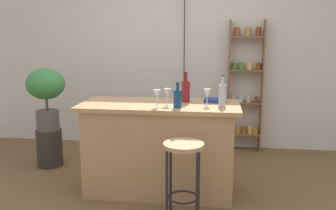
{
  "coord_description": "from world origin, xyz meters",
  "views": [
    {
      "loc": [
        0.55,
        -3.26,
        1.61
      ],
      "look_at": [
        0.05,
        0.55,
        0.85
      ],
      "focal_mm": 39.91,
      "sensor_mm": 36.0,
      "label": 1
    }
  ],
  "objects_px": {
    "bottle_spirits_clear": "(222,95)",
    "spice_shelf": "(245,86)",
    "wine_glass_left": "(168,93)",
    "bottle_sauce_amber": "(186,91)",
    "cookbook": "(215,100)",
    "wine_glass_center": "(207,94)",
    "plant_stool": "(50,148)",
    "bar_stool": "(183,164)",
    "wine_glass_right": "(157,95)",
    "potted_plant": "(46,91)",
    "bottle_soda_blue": "(178,98)"
  },
  "relations": [
    {
      "from": "spice_shelf",
      "to": "plant_stool",
      "type": "xyz_separation_m",
      "value": [
        -2.38,
        -0.94,
        -0.66
      ]
    },
    {
      "from": "plant_stool",
      "to": "spice_shelf",
      "type": "bearing_deg",
      "value": 21.69
    },
    {
      "from": "bottle_spirits_clear",
      "to": "wine_glass_left",
      "type": "distance_m",
      "value": 0.52
    },
    {
      "from": "wine_glass_left",
      "to": "bar_stool",
      "type": "bearing_deg",
      "value": -68.7
    },
    {
      "from": "bar_stool",
      "to": "potted_plant",
      "type": "relative_size",
      "value": 0.95
    },
    {
      "from": "plant_stool",
      "to": "wine_glass_right",
      "type": "distance_m",
      "value": 1.8
    },
    {
      "from": "spice_shelf",
      "to": "bottle_soda_blue",
      "type": "height_order",
      "value": "spice_shelf"
    },
    {
      "from": "plant_stool",
      "to": "bottle_sauce_amber",
      "type": "height_order",
      "value": "bottle_sauce_amber"
    },
    {
      "from": "bottle_sauce_amber",
      "to": "cookbook",
      "type": "height_order",
      "value": "bottle_sauce_amber"
    },
    {
      "from": "wine_glass_center",
      "to": "plant_stool",
      "type": "bearing_deg",
      "value": 162.23
    },
    {
      "from": "bottle_spirits_clear",
      "to": "cookbook",
      "type": "bearing_deg",
      "value": 107.88
    },
    {
      "from": "plant_stool",
      "to": "bottle_soda_blue",
      "type": "bearing_deg",
      "value": -23.99
    },
    {
      "from": "bar_stool",
      "to": "spice_shelf",
      "type": "xyz_separation_m",
      "value": [
        0.64,
        2.1,
        0.36
      ]
    },
    {
      "from": "bottle_sauce_amber",
      "to": "wine_glass_right",
      "type": "distance_m",
      "value": 0.37
    },
    {
      "from": "bottle_spirits_clear",
      "to": "wine_glass_right",
      "type": "bearing_deg",
      "value": -169.46
    },
    {
      "from": "bottle_sauce_amber",
      "to": "wine_glass_left",
      "type": "relative_size",
      "value": 1.87
    },
    {
      "from": "bottle_soda_blue",
      "to": "cookbook",
      "type": "relative_size",
      "value": 1.14
    },
    {
      "from": "wine_glass_right",
      "to": "cookbook",
      "type": "bearing_deg",
      "value": 31.06
    },
    {
      "from": "wine_glass_right",
      "to": "bottle_spirits_clear",
      "type": "bearing_deg",
      "value": 10.54
    },
    {
      "from": "bottle_soda_blue",
      "to": "cookbook",
      "type": "xyz_separation_m",
      "value": [
        0.34,
        0.33,
        -0.07
      ]
    },
    {
      "from": "bottle_soda_blue",
      "to": "wine_glass_right",
      "type": "relative_size",
      "value": 1.46
    },
    {
      "from": "plant_stool",
      "to": "wine_glass_left",
      "type": "xyz_separation_m",
      "value": [
        1.53,
        -0.64,
        0.81
      ]
    },
    {
      "from": "wine_glass_center",
      "to": "bar_stool",
      "type": "bearing_deg",
      "value": -107.46
    },
    {
      "from": "bottle_soda_blue",
      "to": "wine_glass_left",
      "type": "relative_size",
      "value": 1.46
    },
    {
      "from": "bar_stool",
      "to": "bottle_spirits_clear",
      "type": "height_order",
      "value": "bottle_spirits_clear"
    },
    {
      "from": "bar_stool",
      "to": "wine_glass_center",
      "type": "bearing_deg",
      "value": 72.54
    },
    {
      "from": "plant_stool",
      "to": "wine_glass_right",
      "type": "xyz_separation_m",
      "value": [
        1.44,
        -0.72,
        0.81
      ]
    },
    {
      "from": "potted_plant",
      "to": "bottle_spirits_clear",
      "type": "xyz_separation_m",
      "value": [
        2.05,
        -0.61,
        0.11
      ]
    },
    {
      "from": "spice_shelf",
      "to": "wine_glass_right",
      "type": "bearing_deg",
      "value": -119.27
    },
    {
      "from": "bottle_sauce_amber",
      "to": "wine_glass_right",
      "type": "xyz_separation_m",
      "value": [
        -0.24,
        -0.28,
        0.0
      ]
    },
    {
      "from": "bottle_sauce_amber",
      "to": "cookbook",
      "type": "bearing_deg",
      "value": 7.99
    },
    {
      "from": "plant_stool",
      "to": "wine_glass_center",
      "type": "bearing_deg",
      "value": -17.77
    },
    {
      "from": "potted_plant",
      "to": "wine_glass_left",
      "type": "distance_m",
      "value": 1.66
    },
    {
      "from": "wine_glass_left",
      "to": "spice_shelf",
      "type": "bearing_deg",
      "value": 61.89
    },
    {
      "from": "bottle_spirits_clear",
      "to": "spice_shelf",
      "type": "bearing_deg",
      "value": 78.12
    },
    {
      "from": "potted_plant",
      "to": "wine_glass_right",
      "type": "xyz_separation_m",
      "value": [
        1.44,
        -0.72,
        0.11
      ]
    },
    {
      "from": "wine_glass_left",
      "to": "plant_stool",
      "type": "bearing_deg",
      "value": 157.4
    },
    {
      "from": "potted_plant",
      "to": "cookbook",
      "type": "xyz_separation_m",
      "value": [
        1.98,
        -0.39,
        0.01
      ]
    },
    {
      "from": "bottle_sauce_amber",
      "to": "bottle_soda_blue",
      "type": "xyz_separation_m",
      "value": [
        -0.05,
        -0.29,
        -0.03
      ]
    },
    {
      "from": "plant_stool",
      "to": "bottle_sauce_amber",
      "type": "distance_m",
      "value": 1.92
    },
    {
      "from": "bottle_sauce_amber",
      "to": "bottle_spirits_clear",
      "type": "distance_m",
      "value": 0.4
    },
    {
      "from": "bar_stool",
      "to": "wine_glass_right",
      "type": "xyz_separation_m",
      "value": [
        -0.29,
        0.44,
        0.51
      ]
    },
    {
      "from": "spice_shelf",
      "to": "cookbook",
      "type": "xyz_separation_m",
      "value": [
        -0.39,
        -1.34,
        0.04
      ]
    },
    {
      "from": "wine_glass_left",
      "to": "cookbook",
      "type": "height_order",
      "value": "wine_glass_left"
    },
    {
      "from": "bottle_sauce_amber",
      "to": "wine_glass_right",
      "type": "bearing_deg",
      "value": -130.84
    },
    {
      "from": "spice_shelf",
      "to": "bottle_soda_blue",
      "type": "bearing_deg",
      "value": -113.8
    },
    {
      "from": "bar_stool",
      "to": "plant_stool",
      "type": "bearing_deg",
      "value": 146.23
    },
    {
      "from": "spice_shelf",
      "to": "wine_glass_left",
      "type": "relative_size",
      "value": 10.75
    },
    {
      "from": "bottle_spirits_clear",
      "to": "wine_glass_center",
      "type": "bearing_deg",
      "value": -178.15
    },
    {
      "from": "spice_shelf",
      "to": "cookbook",
      "type": "bearing_deg",
      "value": -106.41
    }
  ]
}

